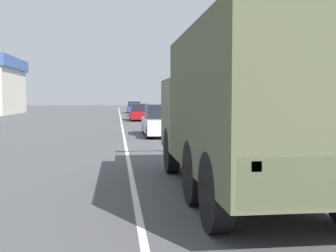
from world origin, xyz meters
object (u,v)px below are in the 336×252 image
car_second_ahead (140,113)px  car_fourth_ahead (134,108)px  car_third_ahead (140,110)px  car_nearest_ahead (161,122)px  military_truck (242,108)px

car_second_ahead → car_fourth_ahead: (0.29, 19.81, 0.03)m
car_third_ahead → car_nearest_ahead: bearing=-90.5°
military_truck → car_fourth_ahead: military_truck is taller
car_third_ahead → car_fourth_ahead: size_ratio=0.92×
car_fourth_ahead → car_second_ahead: bearing=-90.8°
military_truck → car_nearest_ahead: size_ratio=1.58×
car_fourth_ahead → car_nearest_ahead: bearing=-90.0°
car_nearest_ahead → car_third_ahead: (0.21, 25.17, -0.09)m
car_nearest_ahead → car_second_ahead: (-0.27, 15.85, -0.06)m
military_truck → car_third_ahead: military_truck is taller
military_truck → car_second_ahead: bearing=90.8°
car_nearest_ahead → car_second_ahead: size_ratio=0.97×
car_third_ahead → car_fourth_ahead: car_fourth_ahead is taller
car_second_ahead → car_nearest_ahead: bearing=-89.0°
car_nearest_ahead → car_second_ahead: 15.86m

